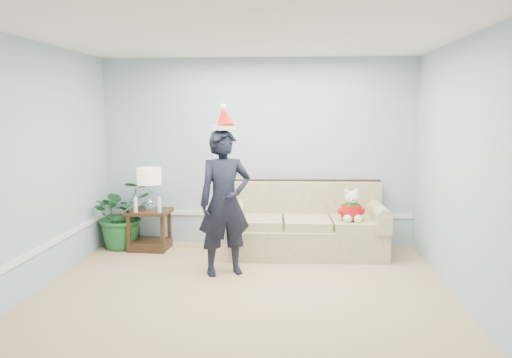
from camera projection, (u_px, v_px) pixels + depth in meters
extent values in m
cube|color=tan|center=(238.00, 311.00, 4.93)|extent=(4.50, 5.00, 0.02)
cube|color=white|center=(237.00, 28.00, 4.55)|extent=(4.50, 5.00, 0.02)
cube|color=#9EB8C9|center=(258.00, 153.00, 7.22)|extent=(4.50, 0.02, 2.70)
cube|color=#9EB8C9|center=(174.00, 247.00, 2.26)|extent=(4.50, 0.02, 2.70)
cube|color=#9EB8C9|center=(10.00, 173.00, 4.92)|extent=(0.02, 5.00, 2.70)
cube|color=#9EB8C9|center=(483.00, 178.00, 4.57)|extent=(0.02, 5.00, 2.70)
cube|color=white|center=(257.00, 214.00, 7.32)|extent=(4.48, 0.03, 0.06)
cube|color=white|center=(19.00, 261.00, 5.04)|extent=(0.03, 4.98, 0.06)
cube|color=#5B632F|center=(307.00, 240.00, 6.82)|extent=(2.13, 1.00, 0.40)
cube|color=#5B632F|center=(259.00, 221.00, 6.79)|extent=(0.65, 0.74, 0.12)
cube|color=#5B632F|center=(307.00, 222.00, 6.74)|extent=(0.65, 0.74, 0.12)
cube|color=#5B632F|center=(355.00, 223.00, 6.69)|extent=(0.65, 0.74, 0.12)
cube|color=#5B632F|center=(306.00, 201.00, 7.09)|extent=(2.09, 0.30, 0.56)
cube|color=black|center=(307.00, 181.00, 7.12)|extent=(2.09, 0.16, 0.05)
cube|color=#5B632F|center=(237.00, 216.00, 6.85)|extent=(0.22, 0.90, 0.24)
cube|color=#5B632F|center=(378.00, 218.00, 6.70)|extent=(0.22, 0.90, 0.24)
cube|color=#3E2616|center=(149.00, 212.00, 7.01)|extent=(0.61, 0.52, 0.05)
cube|color=#3E2616|center=(150.00, 245.00, 7.08)|extent=(0.55, 0.46, 0.13)
cube|color=#3E2616|center=(129.00, 233.00, 6.88)|extent=(0.05, 0.05, 0.57)
cube|color=#3E2616|center=(163.00, 233.00, 6.84)|extent=(0.05, 0.05, 0.57)
cube|color=#3E2616|center=(137.00, 226.00, 7.25)|extent=(0.05, 0.05, 0.57)
cube|color=#3E2616|center=(169.00, 227.00, 7.22)|extent=(0.05, 0.05, 0.57)
cylinder|color=silver|center=(150.00, 209.00, 7.01)|extent=(0.16, 0.16, 0.03)
sphere|color=silver|center=(150.00, 203.00, 7.00)|extent=(0.09, 0.09, 0.09)
cylinder|color=silver|center=(149.00, 192.00, 6.98)|extent=(0.03, 0.03, 0.34)
cylinder|color=#FFF0CC|center=(149.00, 176.00, 6.95)|extent=(0.34, 0.34, 0.23)
cylinder|color=silver|center=(136.00, 208.00, 6.84)|extent=(0.05, 0.05, 0.12)
cylinder|color=white|center=(135.00, 200.00, 6.83)|extent=(0.05, 0.05, 0.10)
cylinder|color=silver|center=(159.00, 208.00, 6.82)|extent=(0.05, 0.05, 0.12)
cylinder|color=white|center=(159.00, 201.00, 6.80)|extent=(0.05, 0.05, 0.10)
imported|color=#1D5E2A|center=(122.00, 214.00, 7.12)|extent=(1.18, 1.17, 0.99)
imported|color=black|center=(225.00, 203.00, 5.93)|extent=(0.75, 0.63, 1.74)
cylinder|color=white|center=(224.00, 128.00, 5.80)|extent=(0.36, 0.36, 0.05)
cone|color=red|center=(224.00, 116.00, 5.81)|extent=(0.34, 0.36, 0.31)
sphere|color=white|center=(223.00, 107.00, 5.70)|extent=(0.08, 0.08, 0.08)
sphere|color=white|center=(351.00, 211.00, 6.56)|extent=(0.25, 0.25, 0.25)
cylinder|color=red|center=(351.00, 211.00, 6.56)|extent=(0.29, 0.29, 0.18)
cylinder|color=#14702B|center=(351.00, 204.00, 6.55)|extent=(0.19, 0.19, 0.03)
sphere|color=white|center=(347.00, 219.00, 6.46)|extent=(0.11, 0.11, 0.11)
sphere|color=white|center=(357.00, 219.00, 6.45)|extent=(0.11, 0.11, 0.11)
sphere|color=white|center=(351.00, 198.00, 6.52)|extent=(0.18, 0.18, 0.18)
sphere|color=black|center=(352.00, 200.00, 6.42)|extent=(0.02, 0.02, 0.02)
sphere|color=white|center=(347.00, 191.00, 6.53)|extent=(0.07, 0.07, 0.07)
sphere|color=white|center=(356.00, 192.00, 6.52)|extent=(0.07, 0.07, 0.07)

